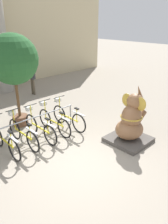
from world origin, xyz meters
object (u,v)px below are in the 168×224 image
at_px(bicycle_3, 53,121).
at_px(potted_tree, 13,61).
at_px(bicycle_2, 40,127).
at_px(bicycle_0, 5,140).
at_px(person_pedestrian, 32,75).
at_px(elephant_statue, 131,123).
at_px(bicycle_4, 68,117).
at_px(bicycle_1, 23,133).

height_order(bicycle_3, potted_tree, potted_tree).
xyz_separation_m(bicycle_2, potted_tree, (0.05, 1.40, 1.97)).
bearing_deg(bicycle_0, person_pedestrian, 49.51).
bearing_deg(elephant_statue, bicycle_4, 110.86).
relative_size(bicycle_3, elephant_statue, 0.95).
distance_m(bicycle_2, elephant_statue, 2.96).
xyz_separation_m(bicycle_1, bicycle_3, (1.21, 0.02, 0.00)).
bearing_deg(bicycle_3, bicycle_4, -5.96).
bearing_deg(bicycle_4, bicycle_2, 179.70).
distance_m(bicycle_1, elephant_statue, 3.42).
bearing_deg(bicycle_4, elephant_statue, -69.14).
bearing_deg(bicycle_0, bicycle_3, 1.42).
bearing_deg(bicycle_2, bicycle_4, -0.30).
distance_m(bicycle_4, person_pedestrian, 4.34).
xyz_separation_m(bicycle_4, elephant_statue, (0.82, -2.14, 0.22)).
relative_size(bicycle_1, bicycle_3, 1.00).
relative_size(bicycle_3, person_pedestrian, 1.05).
distance_m(elephant_statue, person_pedestrian, 6.31).
bearing_deg(person_pedestrian, bicycle_1, -125.48).
distance_m(bicycle_1, bicycle_4, 1.81).
distance_m(bicycle_0, bicycle_4, 2.41).
height_order(bicycle_0, bicycle_2, same).
relative_size(bicycle_4, elephant_statue, 0.95).
height_order(bicycle_1, person_pedestrian, person_pedestrian).
relative_size(bicycle_2, bicycle_4, 1.00).
bearing_deg(bicycle_4, bicycle_0, 179.57).
height_order(bicycle_3, bicycle_4, same).
distance_m(bicycle_0, bicycle_3, 1.81).
relative_size(bicycle_2, person_pedestrian, 1.05).
xyz_separation_m(bicycle_4, potted_tree, (-1.16, 1.40, 1.97)).
bearing_deg(bicycle_0, bicycle_2, -0.56).
xyz_separation_m(bicycle_1, person_pedestrian, (2.93, 4.11, 0.60)).
height_order(bicycle_2, person_pedestrian, person_pedestrian).
bearing_deg(bicycle_3, bicycle_1, -179.22).
height_order(bicycle_2, bicycle_3, same).
height_order(bicycle_1, bicycle_3, same).
bearing_deg(bicycle_4, bicycle_1, 178.52).
xyz_separation_m(elephant_statue, potted_tree, (-1.97, 3.54, 1.75)).
relative_size(bicycle_0, bicycle_4, 1.00).
bearing_deg(bicycle_0, bicycle_4, -0.43).
bearing_deg(bicycle_2, bicycle_0, 179.44).
distance_m(bicycle_3, potted_tree, 2.44).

